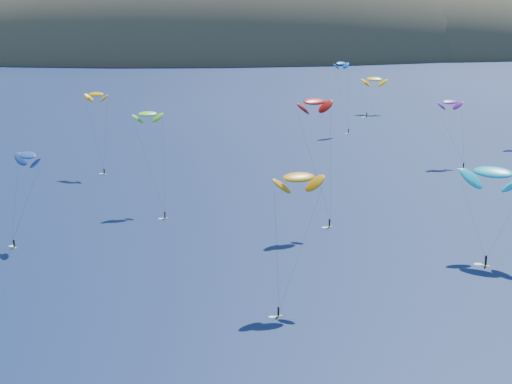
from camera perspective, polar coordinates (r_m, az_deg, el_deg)
The scene contains 10 objects.
island at distance 624.79m, azimuth -0.58°, elevation 10.39°, with size 730.00×300.00×210.00m.
kitesurfer_1 at distance 198.69m, azimuth -12.67°, elevation 7.63°, with size 7.30×7.64×23.03m.
kitesurfer_2 at distance 112.36m, azimuth 3.43°, elevation 1.18°, with size 9.16×11.47×22.01m.
kitesurfer_3 at distance 163.74m, azimuth -8.66°, elevation 6.18°, with size 7.72×14.30×23.09m.
kitesurfer_4 at distance 252.38m, azimuth 6.83°, elevation 10.17°, with size 7.21×7.80×25.72m.
kitesurfer_5 at distance 138.17m, azimuth 18.44°, elevation 1.50°, with size 12.07×12.38×18.97m.
kitesurfer_6 at distance 211.61m, azimuth 15.25°, elevation 6.96°, with size 7.71×10.92×19.65m.
kitesurfer_9 at distance 148.79m, azimuth 4.70°, elevation 7.20°, with size 9.02×8.08×28.28m.
kitesurfer_10 at distance 147.28m, azimuth -17.81°, elevation 2.80°, with size 7.71×11.05×18.97m.
kitesurfer_11 at distance 295.84m, azimuth 9.45°, elevation 8.90°, with size 11.54×14.86×16.40m.
Camera 1 is at (-14.71, -57.31, 47.99)m, focal length 50.00 mm.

